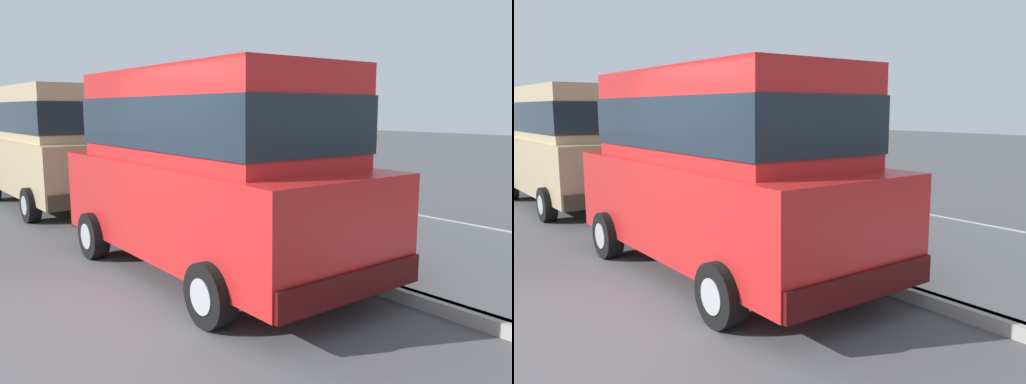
{
  "view_description": "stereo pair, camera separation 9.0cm",
  "coord_description": "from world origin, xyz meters",
  "views": [
    {
      "loc": [
        -1.4,
        -4.74,
        2.05
      ],
      "look_at": [
        3.3,
        1.23,
        0.85
      ],
      "focal_mm": 36.93,
      "sensor_mm": 36.0,
      "label": 1
    },
    {
      "loc": [
        -1.33,
        -4.79,
        2.05
      ],
      "look_at": [
        3.3,
        1.23,
        0.85
      ],
      "focal_mm": 36.93,
      "sensor_mm": 36.0,
      "label": 2
    }
  ],
  "objects": [
    {
      "name": "ground_plane",
      "position": [
        0.0,
        0.0,
        0.0
      ],
      "size": [
        80.0,
        80.0,
        0.0
      ],
      "primitive_type": "plane",
      "color": "#4C4C4F"
    },
    {
      "name": "sidewalk",
      "position": [
        5.0,
        0.0,
        0.07
      ],
      "size": [
        3.6,
        64.0,
        0.14
      ],
      "primitive_type": "cube",
      "color": "#B7B5AD",
      "rests_on": "ground"
    },
    {
      "name": "car_red_van",
      "position": [
        2.16,
        0.74,
        1.39
      ],
      "size": [
        2.17,
        4.92,
        2.52
      ],
      "color": "red",
      "rests_on": "ground"
    },
    {
      "name": "curb",
      "position": [
        3.2,
        0.0,
        0.07
      ],
      "size": [
        0.16,
        64.0,
        0.14
      ],
      "primitive_type": "cube",
      "color": "gray",
      "rests_on": "ground"
    },
    {
      "name": "car_tan_van",
      "position": [
        2.16,
        6.72,
        1.39
      ],
      "size": [
        2.14,
        4.9,
        2.52
      ],
      "color": "tan",
      "rests_on": "ground"
    },
    {
      "name": "dog_brown",
      "position": [
        5.07,
        1.95,
        0.43
      ],
      "size": [
        0.74,
        0.32,
        0.49
      ],
      "color": "brown",
      "rests_on": "sidewalk"
    }
  ]
}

